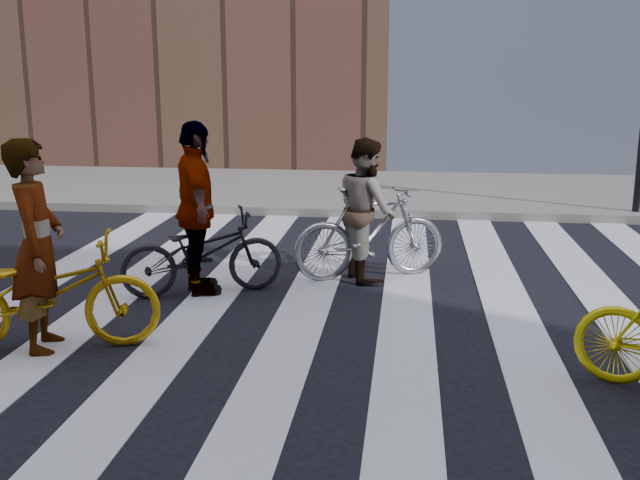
% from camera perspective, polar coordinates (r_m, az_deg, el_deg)
% --- Properties ---
extents(ground, '(100.00, 100.00, 0.00)m').
position_cam_1_polar(ground, '(8.13, 2.73, -5.27)').
color(ground, black).
rests_on(ground, ground).
extents(sidewalk_far, '(100.00, 5.00, 0.15)m').
position_cam_1_polar(sidewalk_far, '(15.41, 4.76, 3.73)').
color(sidewalk_far, gray).
rests_on(sidewalk_far, ground).
extents(zebra_crosswalk, '(8.25, 10.00, 0.01)m').
position_cam_1_polar(zebra_crosswalk, '(8.13, 2.73, -5.23)').
color(zebra_crosswalk, silver).
rests_on(zebra_crosswalk, ground).
extents(bike_yellow_left, '(2.15, 1.20, 1.07)m').
position_cam_1_polar(bike_yellow_left, '(7.29, -20.12, -3.84)').
color(bike_yellow_left, '#CC960B').
rests_on(bike_yellow_left, ground).
extents(bike_silver_mid, '(1.99, 1.22, 1.16)m').
position_cam_1_polar(bike_silver_mid, '(9.16, 3.84, 0.56)').
color(bike_silver_mid, '#9798A0').
rests_on(bike_silver_mid, ground).
extents(bike_dark_rear, '(1.95, 1.33, 0.97)m').
position_cam_1_polar(bike_dark_rear, '(8.64, -8.95, -0.97)').
color(bike_dark_rear, black).
rests_on(bike_dark_rear, ground).
extents(rider_left, '(0.63, 0.81, 1.95)m').
position_cam_1_polar(rider_left, '(7.21, -20.74, -0.46)').
color(rider_left, slate).
rests_on(rider_left, ground).
extents(rider_mid, '(0.92, 1.03, 1.74)m').
position_cam_1_polar(rider_mid, '(9.11, 3.55, 2.35)').
color(rider_mid, slate).
rests_on(rider_mid, ground).
extents(rider_rear, '(0.91, 1.26, 1.98)m').
position_cam_1_polar(rider_rear, '(8.54, -9.39, 2.33)').
color(rider_rear, slate).
rests_on(rider_rear, ground).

